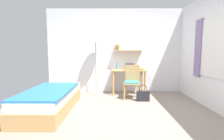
% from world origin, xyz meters
% --- Properties ---
extents(ground_plane, '(5.28, 5.28, 0.00)m').
position_xyz_m(ground_plane, '(0.00, 0.00, 0.00)').
color(ground_plane, gray).
extents(wall_back, '(4.40, 0.27, 2.60)m').
position_xyz_m(wall_back, '(0.00, 2.02, 1.30)').
color(wall_back, white).
rests_on(wall_back, ground_plane).
extents(wall_right, '(0.10, 4.40, 2.60)m').
position_xyz_m(wall_right, '(2.02, 0.03, 1.30)').
color(wall_right, white).
rests_on(wall_right, ground_plane).
extents(bed, '(0.87, 2.00, 0.54)m').
position_xyz_m(bed, '(-1.47, 0.26, 0.24)').
color(bed, tan).
rests_on(bed, ground_plane).
extents(desk, '(1.01, 0.55, 0.74)m').
position_xyz_m(desk, '(0.33, 1.70, 0.60)').
color(desk, tan).
rests_on(desk, ground_plane).
extents(desk_chair, '(0.50, 0.50, 0.91)m').
position_xyz_m(desk_chair, '(0.38, 1.21, 0.49)').
color(desk_chair, tan).
rests_on(desk_chair, ground_plane).
extents(standing_lamp, '(0.43, 0.43, 1.77)m').
position_xyz_m(standing_lamp, '(-0.65, 1.68, 1.58)').
color(standing_lamp, '#B2A893').
rests_on(standing_lamp, ground_plane).
extents(laptop, '(0.31, 0.21, 0.19)m').
position_xyz_m(laptop, '(0.38, 1.69, 0.79)').
color(laptop, '#2D2D33').
rests_on(laptop, desk).
extents(water_bottle, '(0.06, 0.06, 0.22)m').
position_xyz_m(water_bottle, '(-0.01, 1.75, 0.85)').
color(water_bottle, '#4C99DB').
rests_on(water_bottle, desk).
extents(book_stack, '(0.20, 0.24, 0.04)m').
position_xyz_m(book_stack, '(0.67, 1.71, 0.76)').
color(book_stack, '#3384C6').
rests_on(book_stack, desk).
extents(handbag, '(0.32, 0.12, 0.42)m').
position_xyz_m(handbag, '(0.63, 0.94, 0.14)').
color(handbag, '#232328').
rests_on(handbag, ground_plane).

